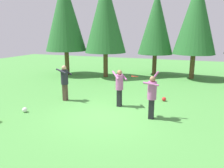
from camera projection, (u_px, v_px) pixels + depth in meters
ground_plane at (107, 115)px, 8.89m from camera, size 40.00×40.00×0.00m
person_thrower at (152, 94)px, 8.32m from camera, size 0.59×0.53×1.84m
person_catcher at (119, 85)px, 9.75m from camera, size 0.74×0.73×1.65m
person_bystander at (65, 80)px, 10.60m from camera, size 0.68×0.59×1.73m
frisbee at (135, 76)px, 8.50m from camera, size 0.27×0.27×0.09m
ball_white at (25, 110)px, 9.19m from camera, size 0.21×0.21×0.21m
ball_red at (164, 99)px, 10.69m from camera, size 0.20×0.20×0.20m
tree_center at (156, 23)px, 16.57m from camera, size 2.65×2.65×6.32m
tree_far_left at (65, 14)px, 16.41m from camera, size 3.06×3.06×7.31m
tree_left at (105, 15)px, 15.56m from camera, size 2.98×2.98×7.11m
tree_right at (196, 16)px, 14.94m from camera, size 2.89×2.89×6.89m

